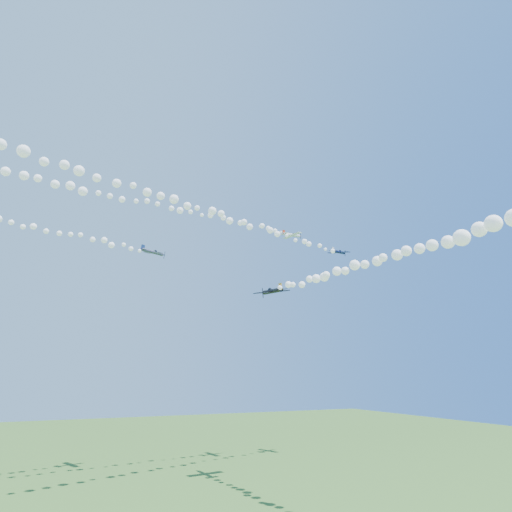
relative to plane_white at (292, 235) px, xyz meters
name	(u,v)px	position (x,y,z in m)	size (l,w,h in m)	color
ground	(235,469)	(-15.32, 0.48, -55.08)	(260.00, 260.00, 0.00)	#2F501E
plane_white	(292,235)	(0.00, 0.00, 0.00)	(6.29, 6.67, 1.68)	silver
smoke_trail_white	(147,203)	(-39.18, -6.59, -0.32)	(74.70, 14.47, 2.72)	white
plane_navy	(339,252)	(14.54, -0.25, -2.98)	(6.37, 6.68, 1.85)	#0C1338
smoke_trail_navy	(210,212)	(-27.64, -14.54, -3.20)	(80.84, 28.93, 2.57)	white
plane_grey	(153,252)	(-35.24, 3.60, -8.05)	(6.42, 6.75, 2.20)	#3E415A
plane_black	(272,291)	(-13.44, -14.38, -18.67)	(8.28, 8.01, 2.23)	black
smoke_trail_black	(427,246)	(-9.74, -53.06, -18.94)	(9.58, 72.66, 3.17)	white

